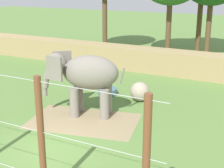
{
  "coord_description": "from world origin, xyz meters",
  "views": [
    {
      "loc": [
        7.45,
        -8.88,
        6.16
      ],
      "look_at": [
        0.28,
        4.84,
        1.4
      ],
      "focal_mm": 53.06,
      "sensor_mm": 36.0,
      "label": 1
    }
  ],
  "objects": [
    {
      "name": "dirt_patch",
      "position": [
        -0.3,
        3.08,
        0.0
      ],
      "size": [
        5.5,
        4.07,
        0.01
      ],
      "primitive_type": "cube",
      "rotation": [
        0.0,
        0.0,
        0.22
      ],
      "color": "#937F5B",
      "rests_on": "ground"
    },
    {
      "name": "ground_plane",
      "position": [
        0.0,
        0.0,
        0.0
      ],
      "size": [
        120.0,
        120.0,
        0.0
      ],
      "primitive_type": "plane",
      "color": "#5B7F3D"
    },
    {
      "name": "elephant",
      "position": [
        -0.67,
        3.83,
        1.99
      ],
      "size": [
        3.9,
        2.29,
        3.0
      ],
      "color": "gray",
      "rests_on": "ground"
    },
    {
      "name": "embankment_wall",
      "position": [
        0.0,
        13.04,
        0.81
      ],
      "size": [
        36.0,
        1.8,
        1.62
      ],
      "primitive_type": "cube",
      "color": "tan",
      "rests_on": "ground"
    },
    {
      "name": "water_tub",
      "position": [
        -1.14,
        6.99,
        0.18
      ],
      "size": [
        1.1,
        1.1,
        0.35
      ],
      "color": "slate",
      "rests_on": "ground"
    },
    {
      "name": "enrichment_ball",
      "position": [
        0.93,
        6.83,
        0.52
      ],
      "size": [
        1.05,
        1.05,
        1.05
      ],
      "primitive_type": "sphere",
      "color": "tan",
      "rests_on": "ground"
    }
  ]
}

